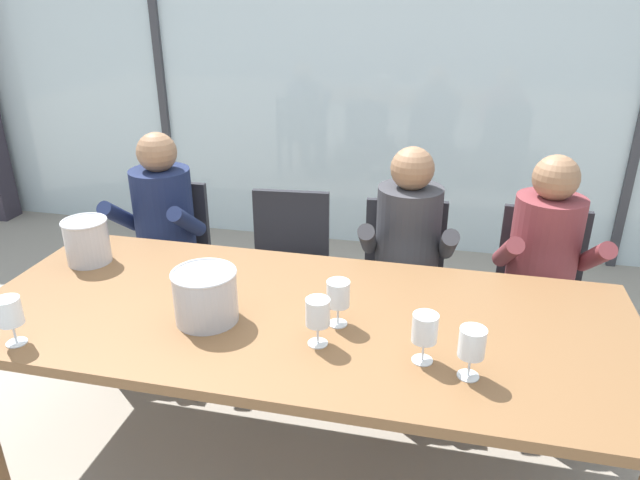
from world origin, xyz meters
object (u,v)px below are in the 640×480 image
(chair_center, at_px, (403,273))
(person_maroon_top, at_px, (546,266))
(chair_left_of_center, at_px, (288,261))
(ice_bucket_secondary, at_px, (87,240))
(ice_bucket_primary, at_px, (205,295))
(wine_glass_near_bucket, at_px, (338,294))
(wine_glass_spare_empty, at_px, (10,314))
(wine_glass_center_pour, at_px, (318,314))
(person_navy_polo, at_px, (159,230))
(dining_table, at_px, (300,328))
(wine_glass_by_right_taster, at_px, (472,345))
(person_charcoal_jacket, at_px, (407,253))
(wine_glass_by_left_taster, at_px, (425,330))
(chair_right_of_center, at_px, (539,284))
(chair_near_curtain, at_px, (168,248))

(chair_center, height_order, person_maroon_top, person_maroon_top)
(chair_left_of_center, bearing_deg, ice_bucket_secondary, -141.35)
(ice_bucket_primary, bearing_deg, wine_glass_near_bucket, 8.94)
(wine_glass_near_bucket, height_order, wine_glass_spare_empty, same)
(person_maroon_top, relative_size, wine_glass_center_pour, 6.87)
(person_navy_polo, relative_size, person_maroon_top, 1.00)
(ice_bucket_primary, bearing_deg, wine_glass_spare_empty, -153.27)
(dining_table, height_order, wine_glass_by_right_taster, wine_glass_by_right_taster)
(chair_center, xyz_separation_m, wine_glass_spare_empty, (-1.22, -1.31, 0.36))
(person_navy_polo, xyz_separation_m, wine_glass_by_right_taster, (1.61, -1.04, 0.19))
(person_charcoal_jacket, distance_m, wine_glass_center_pour, 1.01)
(chair_center, bearing_deg, ice_bucket_secondary, -158.07)
(chair_center, relative_size, wine_glass_by_left_taster, 5.03)
(person_navy_polo, relative_size, person_charcoal_jacket, 1.00)
(chair_center, distance_m, person_navy_polo, 1.33)
(person_navy_polo, xyz_separation_m, wine_glass_near_bucket, (1.15, -0.83, 0.20))
(chair_right_of_center, bearing_deg, wine_glass_by_left_taster, -112.27)
(person_charcoal_jacket, height_order, wine_glass_near_bucket, person_charcoal_jacket)
(person_charcoal_jacket, relative_size, wine_glass_center_pour, 6.87)
(chair_right_of_center, xyz_separation_m, person_charcoal_jacket, (-0.66, -0.16, 0.17))
(chair_right_of_center, distance_m, wine_glass_by_right_taster, 1.31)
(chair_left_of_center, height_order, chair_center, same)
(wine_glass_by_left_taster, bearing_deg, ice_bucket_primary, 173.90)
(dining_table, xyz_separation_m, person_charcoal_jacket, (0.34, 0.78, -0.01))
(person_navy_polo, bearing_deg, wine_glass_by_left_taster, -35.38)
(chair_center, xyz_separation_m, person_charcoal_jacket, (0.02, -0.12, 0.17))
(chair_center, xyz_separation_m, wine_glass_center_pour, (-0.21, -1.09, 0.36))
(chair_left_of_center, relative_size, ice_bucket_secondary, 4.39)
(dining_table, distance_m, person_maroon_top, 1.26)
(wine_glass_by_left_taster, bearing_deg, chair_right_of_center, 65.18)
(wine_glass_by_right_taster, bearing_deg, ice_bucket_secondary, 163.79)
(person_navy_polo, bearing_deg, chair_near_curtain, 101.80)
(wine_glass_by_left_taster, height_order, wine_glass_spare_empty, same)
(chair_near_curtain, bearing_deg, chair_left_of_center, -1.54)
(chair_near_curtain, distance_m, chair_right_of_center, 2.02)
(person_navy_polo, height_order, wine_glass_by_right_taster, person_navy_polo)
(ice_bucket_secondary, xyz_separation_m, wine_glass_by_right_taster, (1.64, -0.48, 0.01))
(wine_glass_spare_empty, bearing_deg, dining_table, 24.56)
(dining_table, xyz_separation_m, ice_bucket_secondary, (-1.02, 0.22, 0.17))
(chair_right_of_center, relative_size, wine_glass_by_left_taster, 5.03)
(dining_table, relative_size, chair_right_of_center, 2.84)
(chair_center, bearing_deg, wine_glass_by_left_taster, -87.26)
(person_maroon_top, distance_m, wine_glass_near_bucket, 1.19)
(dining_table, bearing_deg, wine_glass_center_pour, -58.16)
(ice_bucket_primary, height_order, wine_glass_near_bucket, ice_bucket_primary)
(person_navy_polo, xyz_separation_m, person_maroon_top, (1.98, 0.00, 0.00))
(wine_glass_near_bucket, bearing_deg, chair_center, 80.16)
(dining_table, height_order, ice_bucket_secondary, ice_bucket_secondary)
(wine_glass_by_right_taster, bearing_deg, chair_right_of_center, 72.25)
(ice_bucket_secondary, relative_size, wine_glass_by_right_taster, 1.15)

